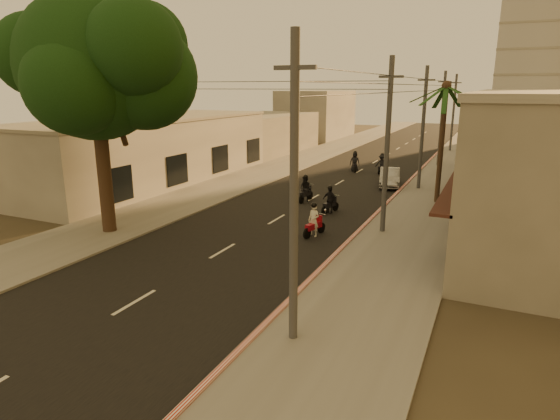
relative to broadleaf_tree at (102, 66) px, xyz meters
The scene contains 20 objects.
ground 10.96m from the broadleaf_tree, 17.97° to the right, with size 160.00×160.00×0.00m, color #383023.
road 20.84m from the broadleaf_tree, 69.68° to the left, with size 10.00×140.00×0.02m, color black.
sidewalk_right 24.26m from the broadleaf_tree, 51.68° to the left, with size 5.00×140.00×0.12m, color slate.
sidewalk_left 19.76m from the broadleaf_tree, 92.85° to the left, with size 5.00×140.00×0.12m, color slate.
curb_stripe 19.30m from the broadleaf_tree, 47.67° to the left, with size 0.20×60.00×0.20m, color #B12112.
shophouse_row 26.41m from the broadleaf_tree, 37.63° to the left, with size 8.80×34.20×7.30m.
left_building 15.15m from the broadleaf_tree, 121.87° to the left, with size 8.20×24.20×5.20m.
distant_tower 58.67m from the broadleaf_tree, 67.22° to the left, with size 12.10×12.10×28.00m.
broadleaf_tree is the anchor object (origin of this frame).
palm_tree 20.18m from the broadleaf_tree, 43.48° to the left, with size 5.00×5.00×8.20m.
utility_poles 22.06m from the broadleaf_tree, 54.34° to the left, with size 1.20×48.26×9.00m.
filler_right 47.87m from the broadleaf_tree, 64.31° to the left, with size 8.00×14.00×6.00m, color #A6A296.
filler_left_near 33.30m from the broadleaf_tree, 103.06° to the left, with size 8.00×14.00×4.40m, color #A6A296.
filler_left_far 50.64m from the broadleaf_tree, 98.43° to the left, with size 8.00×14.00×7.00m, color #A6A296.
scooter_red 12.94m from the broadleaf_tree, 21.47° to the left, with size 0.91×1.82×1.83m.
scooter_mid_a 14.61m from the broadleaf_tree, 58.42° to the left, with size 0.98×1.92×1.89m.
scooter_mid_b 14.57m from the broadleaf_tree, 43.77° to the left, with size 1.17×1.74×1.75m.
scooter_far_a 25.38m from the broadleaf_tree, 75.05° to the left, with size 1.26×1.86×1.92m.
scooter_far_b 26.18m from the broadleaf_tree, 69.63° to the left, with size 1.22×1.88×1.85m.
parked_car 22.41m from the broadleaf_tree, 59.87° to the left, with size 2.32×4.47×1.40m, color #94969B.
Camera 1 is at (11.21, -15.79, 7.50)m, focal length 30.00 mm.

